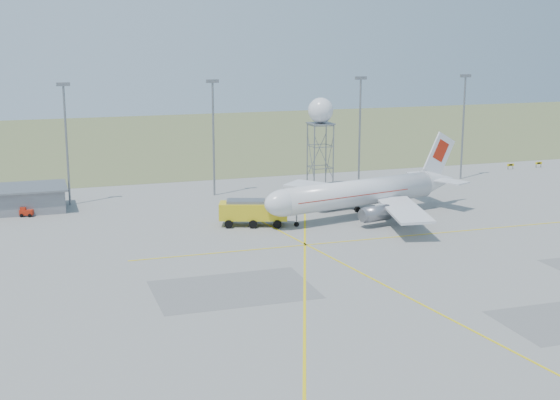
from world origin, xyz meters
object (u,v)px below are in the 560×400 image
object	(u,v)px
airliner_main	(361,193)
fire_truck	(255,213)
radar_tower	(320,138)
baggage_tug	(27,213)

from	to	relation	value
airliner_main	fire_truck	xyz separation A→B (m)	(-17.37, -0.06, -1.86)
radar_tower	fire_truck	size ratio (longest dim) A/B	1.56
airliner_main	baggage_tug	xyz separation A→B (m)	(-50.17, 16.86, -3.23)
radar_tower	baggage_tug	distance (m)	53.29
fire_truck	baggage_tug	bearing A→B (deg)	171.53
airliner_main	fire_truck	distance (m)	17.47
baggage_tug	radar_tower	bearing A→B (deg)	24.81
fire_truck	airliner_main	bearing A→B (deg)	18.99
radar_tower	baggage_tug	xyz separation A→B (m)	(-52.16, -6.35, -8.85)
airliner_main	radar_tower	world-z (taller)	radar_tower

